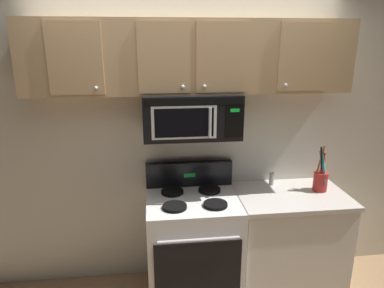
{
  "coord_description": "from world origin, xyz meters",
  "views": [
    {
      "loc": [
        -0.32,
        -2.17,
        2.15
      ],
      "look_at": [
        0.0,
        0.49,
        1.35
      ],
      "focal_mm": 32.78,
      "sensor_mm": 36.0,
      "label": 1
    }
  ],
  "objects_px": {
    "utensil_crock_red": "(321,178)",
    "salt_shaker": "(272,179)",
    "stove_range": "(193,245)",
    "over_range_microwave": "(191,115)"
  },
  "relations": [
    {
      "from": "utensil_crock_red",
      "to": "salt_shaker",
      "type": "height_order",
      "value": "utensil_crock_red"
    },
    {
      "from": "utensil_crock_red",
      "to": "salt_shaker",
      "type": "xyz_separation_m",
      "value": [
        -0.37,
        0.17,
        -0.05
      ]
    },
    {
      "from": "over_range_microwave",
      "to": "utensil_crock_red",
      "type": "relative_size",
      "value": 1.89
    },
    {
      "from": "over_range_microwave",
      "to": "utensil_crock_red",
      "type": "height_order",
      "value": "over_range_microwave"
    },
    {
      "from": "stove_range",
      "to": "over_range_microwave",
      "type": "bearing_deg",
      "value": 90.14
    },
    {
      "from": "stove_range",
      "to": "salt_shaker",
      "type": "bearing_deg",
      "value": 15.75
    },
    {
      "from": "utensil_crock_red",
      "to": "over_range_microwave",
      "type": "bearing_deg",
      "value": 175.99
    },
    {
      "from": "over_range_microwave",
      "to": "utensil_crock_red",
      "type": "distance_m",
      "value": 1.24
    },
    {
      "from": "stove_range",
      "to": "over_range_microwave",
      "type": "relative_size",
      "value": 1.47
    },
    {
      "from": "stove_range",
      "to": "over_range_microwave",
      "type": "distance_m",
      "value": 1.11
    }
  ]
}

